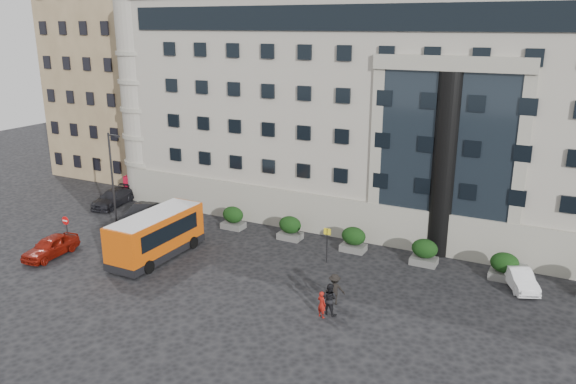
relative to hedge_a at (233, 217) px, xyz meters
name	(u,v)px	position (x,y,z in m)	size (l,w,h in m)	color
ground	(221,274)	(4.00, -7.80, -0.93)	(120.00, 120.00, 0.00)	black
civic_building	(408,104)	(10.00, 14.20, 8.07)	(44.00, 24.00, 18.00)	#A39C90
entrance_column	(445,166)	(16.00, 2.50, 5.57)	(1.80, 1.80, 13.00)	black
apartment_near	(138,80)	(-20.00, 12.20, 9.07)	(14.00, 14.00, 20.00)	olive
apartment_far	(209,61)	(-23.00, 30.20, 10.07)	(13.00, 13.00, 22.00)	brown
hedge_a	(233,217)	(0.00, 0.00, 0.00)	(1.80, 1.26, 1.84)	#575754
hedge_b	(290,228)	(5.20, 0.00, 0.00)	(1.80, 1.26, 1.84)	#575754
hedge_c	(353,239)	(10.40, 0.00, 0.00)	(1.80, 1.26, 1.84)	#575754
hedge_d	(424,252)	(15.60, 0.00, 0.00)	(1.80, 1.26, 1.84)	#575754
hedge_e	(504,266)	(20.80, 0.00, 0.00)	(1.80, 1.26, 1.84)	#575754
street_lamp	(113,179)	(-7.94, -4.80, 3.44)	(1.16, 0.18, 8.00)	#262628
bus_stop_sign	(327,239)	(9.50, -2.80, 0.80)	(0.50, 0.08, 2.52)	#262628
no_entry_sign	(66,225)	(-9.00, -8.84, 0.72)	(0.64, 0.16, 2.32)	#262628
minibus	(156,234)	(-1.65, -7.42, 0.84)	(2.92, 7.72, 3.22)	#C94B09
red_truck	(147,176)	(-13.60, 5.46, 0.52)	(3.56, 5.68, 2.84)	maroon
parked_car_a	(51,247)	(-8.47, -10.84, -0.18)	(1.76, 4.39, 1.49)	maroon
parked_car_b	(142,214)	(-7.50, -2.39, -0.15)	(1.65, 4.73, 1.56)	black
parked_car_c	(113,198)	(-13.00, 0.03, -0.21)	(2.02, 4.97, 1.44)	black
parked_car_d	(197,191)	(-7.50, 5.33, -0.17)	(2.53, 5.49, 1.53)	black
white_taxi	(520,278)	(21.85, -0.80, -0.29)	(1.35, 3.87, 1.27)	white
pedestrian_a	(322,304)	(12.28, -9.92, -0.13)	(0.58, 0.38, 1.59)	maroon
pedestrian_b	(330,299)	(12.53, -9.40, 0.02)	(0.93, 0.72, 1.91)	black
pedestrian_c	(335,289)	(12.32, -8.16, 0.03)	(1.23, 0.71, 1.91)	black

